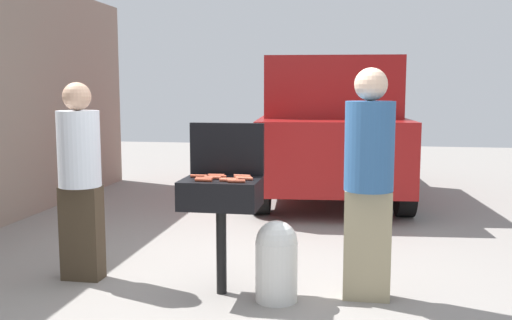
% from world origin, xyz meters
% --- Properties ---
extents(ground_plane, '(24.00, 24.00, 0.00)m').
position_xyz_m(ground_plane, '(0.00, 0.00, 0.00)').
color(ground_plane, gray).
extents(bbq_grill, '(0.60, 0.44, 0.91)m').
position_xyz_m(bbq_grill, '(-0.12, -0.16, 0.77)').
color(bbq_grill, black).
rests_on(bbq_grill, ground).
extents(grill_lid_open, '(0.60, 0.05, 0.42)m').
position_xyz_m(grill_lid_open, '(-0.12, 0.06, 1.12)').
color(grill_lid_open, black).
rests_on(grill_lid_open, bbq_grill).
extents(hot_dog_0, '(0.13, 0.03, 0.03)m').
position_xyz_m(hot_dog_0, '(-0.31, -0.12, 0.92)').
color(hot_dog_0, '#AD4228').
rests_on(hot_dog_0, bbq_grill).
extents(hot_dog_1, '(0.13, 0.03, 0.03)m').
position_xyz_m(hot_dog_1, '(-0.18, -0.18, 0.92)').
color(hot_dog_1, '#B74C33').
rests_on(hot_dog_1, bbq_grill).
extents(hot_dog_2, '(0.13, 0.04, 0.03)m').
position_xyz_m(hot_dog_2, '(-0.16, -0.12, 0.92)').
color(hot_dog_2, '#AD4228').
rests_on(hot_dog_2, bbq_grill).
extents(hot_dog_3, '(0.13, 0.04, 0.03)m').
position_xyz_m(hot_dog_3, '(-0.19, -0.07, 0.92)').
color(hot_dog_3, '#B74C33').
rests_on(hot_dog_3, bbq_grill).
extents(hot_dog_4, '(0.13, 0.04, 0.03)m').
position_xyz_m(hot_dog_4, '(0.06, -0.18, 0.92)').
color(hot_dog_4, '#C6593D').
rests_on(hot_dog_4, bbq_grill).
extents(hot_dog_5, '(0.13, 0.04, 0.03)m').
position_xyz_m(hot_dog_5, '(0.02, -0.06, 0.92)').
color(hot_dog_5, '#C6593D').
rests_on(hot_dog_5, bbq_grill).
extents(hot_dog_6, '(0.13, 0.03, 0.03)m').
position_xyz_m(hot_dog_6, '(-0.24, -0.23, 0.92)').
color(hot_dog_6, '#B74C33').
rests_on(hot_dog_6, bbq_grill).
extents(hot_dog_7, '(0.13, 0.03, 0.03)m').
position_xyz_m(hot_dog_7, '(0.04, -0.14, 0.92)').
color(hot_dog_7, '#AD4228').
rests_on(hot_dog_7, bbq_grill).
extents(hot_dog_8, '(0.13, 0.03, 0.03)m').
position_xyz_m(hot_dog_8, '(-0.23, -0.30, 0.92)').
color(hot_dog_8, '#AD4228').
rests_on(hot_dog_8, bbq_grill).
extents(hot_dog_9, '(0.13, 0.04, 0.03)m').
position_xyz_m(hot_dog_9, '(-0.04, -0.28, 0.92)').
color(hot_dog_9, '#B74C33').
rests_on(hot_dog_9, bbq_grill).
extents(hot_dog_10, '(0.13, 0.04, 0.03)m').
position_xyz_m(hot_dog_10, '(-0.04, -0.24, 0.92)').
color(hot_dog_10, '#C6593D').
rests_on(hot_dog_10, bbq_grill).
extents(hot_dog_11, '(0.13, 0.03, 0.03)m').
position_xyz_m(hot_dog_11, '(0.03, -0.31, 0.92)').
color(hot_dog_11, '#B74C33').
rests_on(hot_dog_11, bbq_grill).
extents(propane_tank, '(0.32, 0.32, 0.62)m').
position_xyz_m(propane_tank, '(0.32, -0.24, 0.32)').
color(propane_tank, silver).
rests_on(propane_tank, ground).
extents(person_left, '(0.35, 0.35, 1.65)m').
position_xyz_m(person_left, '(-1.36, -0.02, 0.90)').
color(person_left, '#3F3323').
rests_on(person_left, ground).
extents(person_right, '(0.37, 0.37, 1.75)m').
position_xyz_m(person_right, '(0.99, -0.08, 0.95)').
color(person_right, gray).
rests_on(person_right, ground).
extents(parked_minivan, '(2.33, 4.54, 2.02)m').
position_xyz_m(parked_minivan, '(0.51, 4.28, 1.03)').
color(parked_minivan, maroon).
rests_on(parked_minivan, ground).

